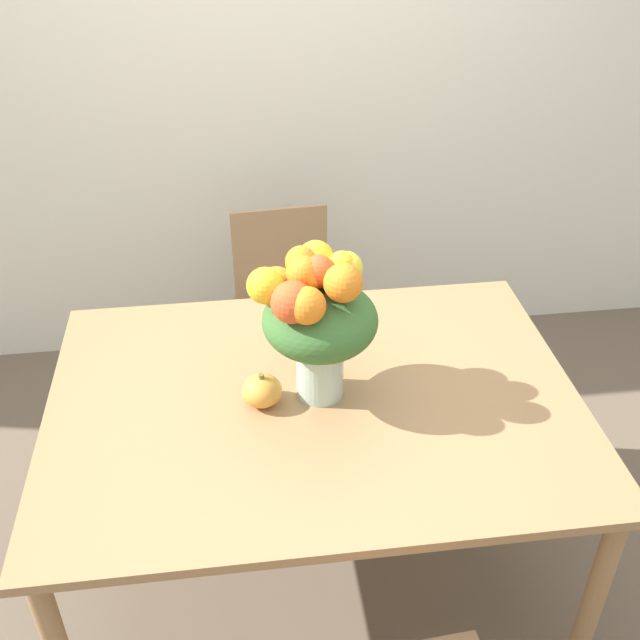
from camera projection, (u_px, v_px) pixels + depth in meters
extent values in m
plane|color=brown|center=(315.00, 565.00, 2.65)|extent=(12.00, 12.00, 0.00)
cube|color=silver|center=(271.00, 64.00, 3.09)|extent=(8.00, 0.06, 2.70)
cube|color=#9E754C|center=(315.00, 401.00, 2.23)|extent=(1.57, 1.14, 0.03)
cylinder|color=#9E754C|center=(593.00, 602.00, 2.10)|extent=(0.06, 0.06, 0.74)
cylinder|color=#9E754C|center=(105.00, 408.00, 2.78)|extent=(0.06, 0.06, 0.74)
cylinder|color=#9E754C|center=(482.00, 377.00, 2.94)|extent=(0.06, 0.06, 0.74)
cylinder|color=#B2CCBC|center=(320.00, 366.00, 2.18)|extent=(0.14, 0.14, 0.20)
cylinder|color=silver|center=(320.00, 382.00, 2.21)|extent=(0.12, 0.12, 0.08)
cylinder|color=#38662D|center=(330.00, 354.00, 2.16)|extent=(0.01, 0.00, 0.26)
cylinder|color=#38662D|center=(322.00, 349.00, 2.18)|extent=(0.00, 0.01, 0.26)
cylinder|color=#38662D|center=(312.00, 352.00, 2.17)|extent=(0.01, 0.01, 0.26)
cylinder|color=#38662D|center=(313.00, 359.00, 2.14)|extent=(0.01, 0.01, 0.26)
cylinder|color=#38662D|center=(324.00, 360.00, 2.13)|extent=(0.00, 0.01, 0.26)
ellipsoid|color=#38662D|center=(320.00, 320.00, 2.09)|extent=(0.33, 0.33, 0.20)
sphere|color=yellow|center=(265.00, 286.00, 1.99)|extent=(0.10, 0.10, 0.10)
sphere|color=orange|center=(343.00, 283.00, 1.96)|extent=(0.11, 0.11, 0.11)
sphere|color=orange|center=(303.00, 273.00, 2.00)|extent=(0.09, 0.09, 0.09)
sphere|color=orange|center=(307.00, 306.00, 1.93)|extent=(0.10, 0.10, 0.10)
sphere|color=orange|center=(308.00, 276.00, 2.00)|extent=(0.08, 0.08, 0.08)
sphere|color=#D64C23|center=(319.00, 271.00, 2.00)|extent=(0.09, 0.09, 0.09)
sphere|color=yellow|center=(342.00, 265.00, 2.03)|extent=(0.08, 0.08, 0.08)
sphere|color=#D64C23|center=(292.00, 302.00, 1.95)|extent=(0.12, 0.12, 0.12)
sphere|color=yellow|center=(346.00, 268.00, 2.04)|extent=(0.09, 0.09, 0.09)
sphere|color=orange|center=(277.00, 287.00, 2.05)|extent=(0.12, 0.12, 0.12)
sphere|color=orange|center=(301.00, 262.00, 2.06)|extent=(0.09, 0.09, 0.09)
sphere|color=yellow|center=(316.00, 259.00, 2.09)|extent=(0.11, 0.11, 0.11)
ellipsoid|color=gold|center=(262.00, 391.00, 2.17)|extent=(0.12, 0.12, 0.09)
cylinder|color=brown|center=(261.00, 377.00, 2.14)|extent=(0.02, 0.02, 0.02)
cube|color=#9E7A56|center=(289.00, 321.00, 3.10)|extent=(0.45, 0.45, 0.02)
cylinder|color=#9E7A56|center=(256.00, 396.00, 3.07)|extent=(0.04, 0.04, 0.45)
cylinder|color=#9E7A56|center=(337.00, 386.00, 3.12)|extent=(0.04, 0.04, 0.45)
cylinder|color=#9E7A56|center=(247.00, 348.00, 3.35)|extent=(0.04, 0.04, 0.45)
cylinder|color=#9E7A56|center=(321.00, 339.00, 3.40)|extent=(0.04, 0.04, 0.45)
cube|color=#9E7A56|center=(280.00, 253.00, 3.15)|extent=(0.40, 0.04, 0.41)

